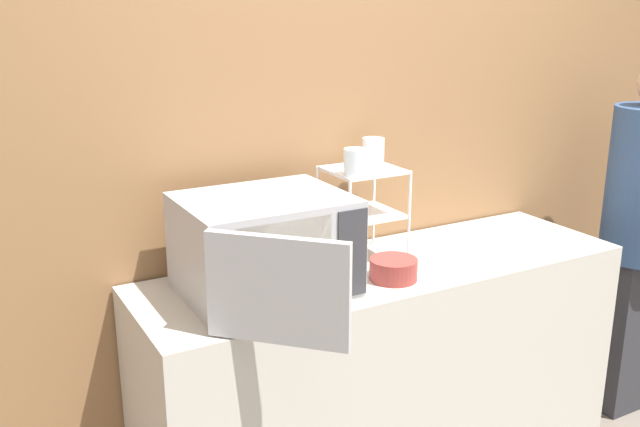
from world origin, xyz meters
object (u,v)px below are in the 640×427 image
object	(u,v)px
microwave	(265,247)
glass_back_right	(373,150)
dish_rack	(363,194)
bowl	(393,270)
glass_front_left	(355,162)

from	to	relation	value
microwave	glass_back_right	bearing A→B (deg)	20.40
dish_rack	bowl	world-z (taller)	dish_rack
dish_rack	glass_back_right	distance (m)	0.18
dish_rack	bowl	distance (m)	0.32
microwave	bowl	xyz separation A→B (m)	(0.44, -0.10, -0.13)
dish_rack	glass_back_right	world-z (taller)	glass_back_right
microwave	bowl	world-z (taller)	microwave
dish_rack	glass_front_left	distance (m)	0.18
microwave	dish_rack	world-z (taller)	dish_rack
microwave	glass_front_left	size ratio (longest dim) A/B	7.85
dish_rack	glass_back_right	xyz separation A→B (m)	(0.08, 0.07, 0.14)
microwave	glass_back_right	xyz separation A→B (m)	(0.55, 0.20, 0.23)
dish_rack	bowl	bearing A→B (deg)	-95.33
glass_back_right	bowl	size ratio (longest dim) A/B	0.56
glass_back_right	bowl	bearing A→B (deg)	-109.33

